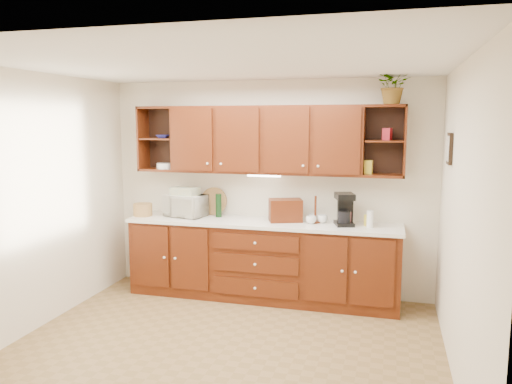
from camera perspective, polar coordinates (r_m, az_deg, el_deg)
The scene contains 26 objects.
floor at distance 4.88m, azimuth -3.75°, elevation -17.52°, with size 4.00×4.00×0.00m, color olive.
ceiling at distance 4.43m, azimuth -4.07°, elevation 14.45°, with size 4.00×4.00×0.00m, color white.
back_wall at distance 6.14m, azimuth 1.41°, elevation 0.51°, with size 4.00×4.00×0.00m, color beige.
left_wall at distance 5.46m, azimuth -24.19°, elevation -1.14°, with size 3.50×3.50×0.00m, color beige.
right_wall at distance 4.27m, azimuth 22.40°, elevation -3.41°, with size 3.50×3.50×0.00m, color beige.
base_cabinets at distance 6.02m, azimuth 0.70°, elevation -7.90°, with size 3.20×0.60×0.90m, color #3B1306.
countertop at distance 5.90m, azimuth 0.68°, elevation -3.53°, with size 3.24×0.64×0.04m, color white.
upper_cabinets at distance 5.93m, azimuth 1.15°, elevation 6.00°, with size 3.20×0.33×0.80m.
undercabinet_light at distance 5.91m, azimuth 0.92°, elevation 1.88°, with size 0.40×0.05×0.03m, color white.
framed_picture at distance 5.10m, azimuth 21.26°, elevation 4.64°, with size 0.03×0.24×0.30m, color black.
wicker_basket at distance 6.37m, azimuth -12.81°, elevation -1.98°, with size 0.23×0.23×0.15m, color #A97A46.
microwave at distance 6.24m, azimuth -8.06°, elevation -1.55°, with size 0.48×0.33×0.27m, color silver.
towel_stack at distance 6.21m, azimuth -8.09°, elevation 0.09°, with size 0.31×0.23×0.09m, color #ECCD6F.
wine_bottle at distance 6.15m, azimuth -4.30°, elevation -1.54°, with size 0.07×0.07×0.29m, color black.
woven_tray at distance 6.33m, azimuth -4.85°, elevation -2.49°, with size 0.35×0.35×0.02m, color #A97A46.
bread_box at distance 5.87m, azimuth 3.38°, elevation -2.10°, with size 0.38×0.24×0.26m, color #3B1306.
mug_tree at distance 5.84m, azimuth 6.78°, elevation -3.03°, with size 0.25×0.27×0.32m.
canister_red at distance 5.75m, azimuth 10.21°, elevation -3.00°, with size 0.12×0.12×0.15m, color maroon.
canister_white at distance 5.67m, azimuth 12.90°, elevation -3.05°, with size 0.07×0.07×0.19m, color white.
canister_yellow at distance 5.77m, azimuth 12.63°, elevation -3.18°, with size 0.08×0.08×0.12m, color yellow.
coffee_maker at distance 5.74m, azimuth 10.08°, elevation -2.00°, with size 0.26×0.30×0.37m.
bowl_stack at distance 6.36m, azimuth -10.60°, elevation 6.25°, with size 0.17×0.17×0.04m, color navy.
plate_stack at distance 6.35m, azimuth -10.39°, elevation 2.95°, with size 0.20×0.20×0.07m, color white.
pantry_box_yellow at distance 5.76m, azimuth 12.73°, elevation 2.79°, with size 0.09×0.07×0.15m, color yellow.
pantry_box_red at distance 5.74m, azimuth 14.77°, elevation 6.41°, with size 0.09×0.08×0.13m, color maroon.
potted_plant at distance 5.69m, azimuth 15.45°, elevation 11.69°, with size 0.37×0.32×0.41m, color #999999.
Camera 1 is at (1.44, -4.16, 2.10)m, focal length 35.00 mm.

